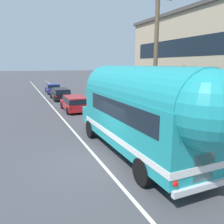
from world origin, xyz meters
TOP-DOWN VIEW (x-y plane):
  - ground_plane at (0.00, 0.00)m, footprint 300.00×300.00m
  - lane_markings at (1.70, 12.00)m, footprint 3.82×80.00m
  - utility_pole at (4.25, 2.33)m, footprint 1.80×0.24m
  - painted_bus at (1.86, -0.49)m, footprint 2.69×10.35m
  - car_lead at (1.62, 11.19)m, footprint 1.99×4.30m
  - car_second at (1.64, 18.46)m, footprint 1.95×4.37m
  - car_third at (1.79, 25.42)m, footprint 2.06×4.83m

SIDE VIEW (x-z plane):
  - ground_plane at x=0.00m, z-range 0.00..0.00m
  - lane_markings at x=1.70m, z-range 0.00..0.01m
  - car_third at x=1.79m, z-range 0.06..1.43m
  - car_lead at x=1.62m, z-range 0.11..1.48m
  - car_second at x=1.64m, z-range 0.11..1.48m
  - painted_bus at x=1.86m, z-range 0.24..4.37m
  - utility_pole at x=4.25m, z-range 0.17..8.67m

